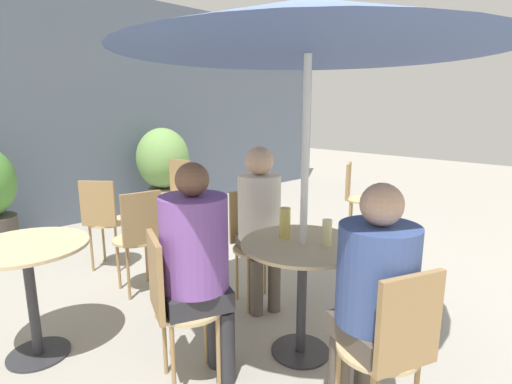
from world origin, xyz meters
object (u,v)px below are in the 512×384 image
(cafe_table_near, at_px, (302,268))
(seated_person_2, at_px, (374,290))
(bistro_chair_2, at_px, (393,343))
(beer_glass_0, at_px, (285,223))
(bistro_chair_1, at_px, (173,297))
(umbrella, at_px, (309,27))
(seated_person_0, at_px, (260,214))
(bistro_chair_4, at_px, (176,188))
(potted_plant_1, at_px, (163,165))
(bistro_chair_0, at_px, (253,236))
(bistro_chair_5, at_px, (139,233))
(bistro_chair_6, at_px, (103,216))
(cafe_table_far, at_px, (29,272))
(bistro_chair_3, at_px, (355,192))
(beer_glass_1, at_px, (327,233))
(seated_person_1, at_px, (198,257))

(cafe_table_near, height_order, seated_person_2, seated_person_2)
(bistro_chair_2, distance_m, beer_glass_0, 0.97)
(bistro_chair_1, bearing_deg, seated_person_2, -129.34)
(seated_person_2, bearing_deg, umbrella, -90.00)
(bistro_chair_1, distance_m, seated_person_2, 1.04)
(bistro_chair_2, bearing_deg, beer_glass_0, -86.36)
(beer_glass_0, relative_size, umbrella, 0.09)
(bistro_chair_1, height_order, seated_person_0, seated_person_0)
(bistro_chair_4, distance_m, potted_plant_1, 0.78)
(bistro_chair_0, relative_size, beer_glass_0, 4.64)
(bistro_chair_0, height_order, bistro_chair_4, same)
(bistro_chair_5, xyz_separation_m, bistro_chair_6, (0.01, 0.69, 0.00))
(cafe_table_far, relative_size, bistro_chair_2, 0.83)
(cafe_table_near, relative_size, potted_plant_1, 0.60)
(bistro_chair_5, relative_size, beer_glass_0, 4.64)
(bistro_chair_3, height_order, beer_glass_0, beer_glass_0)
(bistro_chair_3, distance_m, beer_glass_0, 2.47)
(bistro_chair_0, height_order, bistro_chair_5, same)
(seated_person_0, xyz_separation_m, beer_glass_1, (-0.19, -0.73, 0.06))
(cafe_table_far, distance_m, bistro_chair_0, 1.54)
(cafe_table_far, xyz_separation_m, umbrella, (1.19, -1.14, 1.39))
(bistro_chair_6, relative_size, seated_person_0, 0.71)
(bistro_chair_1, height_order, bistro_chair_2, same)
(bistro_chair_4, bearing_deg, bistro_chair_2, -35.01)
(bistro_chair_3, height_order, bistro_chair_6, same)
(bistro_chair_6, bearing_deg, seated_person_0, 159.01)
(bistro_chair_0, relative_size, potted_plant_1, 0.71)
(seated_person_2, bearing_deg, beer_glass_0, -85.69)
(seated_person_0, bearing_deg, seated_person_1, -134.91)
(potted_plant_1, bearing_deg, bistro_chair_3, -65.95)
(seated_person_0, bearing_deg, bistro_chair_3, 33.79)
(bistro_chair_2, relative_size, seated_person_0, 0.71)
(bistro_chair_0, height_order, seated_person_0, seated_person_0)
(bistro_chair_1, bearing_deg, umbrella, -90.00)
(cafe_table_near, height_order, bistro_chair_4, bistro_chair_4)
(bistro_chair_1, xyz_separation_m, bistro_chair_5, (0.43, 1.14, 0.00))
(cafe_table_near, bearing_deg, bistro_chair_2, -112.02)
(seated_person_1, height_order, seated_person_2, seated_person_1)
(beer_glass_0, bearing_deg, potted_plant_1, 69.99)
(bistro_chair_1, relative_size, seated_person_0, 0.71)
(bistro_chair_4, height_order, seated_person_0, seated_person_0)
(cafe_table_near, bearing_deg, cafe_table_far, 136.19)
(bistro_chair_0, bearing_deg, bistro_chair_2, -90.00)
(cafe_table_near, bearing_deg, beer_glass_1, -66.39)
(seated_person_0, bearing_deg, beer_glass_1, -82.32)
(cafe_table_far, relative_size, bistro_chair_0, 0.83)
(bistro_chair_3, distance_m, seated_person_0, 2.09)
(bistro_chair_2, distance_m, seated_person_1, 1.04)
(bistro_chair_5, distance_m, seated_person_2, 2.05)
(bistro_chair_1, distance_m, bistro_chair_3, 3.10)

